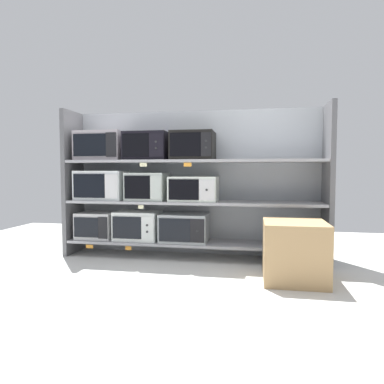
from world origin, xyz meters
name	(u,v)px	position (x,y,z in m)	size (l,w,h in m)	color
ground	(171,288)	(0.00, -1.00, -0.01)	(6.83, 6.00, 0.02)	silver
back_panel	(196,183)	(0.00, 0.24, 0.84)	(3.03, 0.04, 1.68)	#9EA3A8
upright_left	(73,183)	(-1.44, 0.00, 0.84)	(0.05, 0.44, 1.68)	#5B5B5E
upright_right	(328,184)	(1.44, 0.00, 0.84)	(0.05, 0.44, 1.68)	#5B5B5E
shelf_0	(192,243)	(0.00, 0.00, 0.17)	(2.83, 0.44, 0.03)	#99999E
microwave_0	(97,225)	(-1.14, 0.00, 0.34)	(0.43, 0.37, 0.31)	beige
microwave_1	(138,225)	(-0.64, 0.00, 0.35)	(0.50, 0.39, 0.33)	silver
microwave_2	(185,227)	(-0.08, 0.00, 0.34)	(0.53, 0.42, 0.31)	#99A0A2
price_tag_0	(90,246)	(-1.13, -0.23, 0.13)	(0.08, 0.00, 0.04)	orange
price_tag_1	(128,248)	(-0.67, -0.23, 0.13)	(0.07, 0.00, 0.04)	orange
shelf_1	(192,202)	(0.00, 0.00, 0.63)	(2.83, 0.44, 0.03)	#99999E
microwave_3	(102,185)	(-1.07, 0.00, 0.81)	(0.56, 0.38, 0.34)	silver
microwave_4	(148,187)	(-0.52, 0.00, 0.80)	(0.44, 0.40, 0.31)	#B4BDB5
microwave_5	(194,189)	(0.02, 0.00, 0.78)	(0.53, 0.41, 0.27)	silver
price_tag_2	(141,207)	(-0.52, -0.23, 0.59)	(0.06, 0.00, 0.04)	beige
shelf_2	(192,161)	(0.00, 0.00, 1.09)	(2.83, 0.44, 0.03)	#99999E
microwave_6	(101,146)	(-1.08, 0.00, 1.27)	(0.55, 0.35, 0.34)	#A59CA2
microwave_7	(147,146)	(-0.51, 0.00, 1.26)	(0.49, 0.40, 0.31)	black
microwave_8	(193,146)	(0.01, 0.00, 1.26)	(0.47, 0.43, 0.31)	black
price_tag_3	(143,165)	(-0.49, -0.23, 1.05)	(0.08, 0.00, 0.04)	beige
price_tag_4	(188,165)	(-0.01, -0.23, 1.05)	(0.08, 0.00, 0.04)	orange
shipping_carton	(294,251)	(1.04, -0.64, 0.27)	(0.54, 0.54, 0.53)	tan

